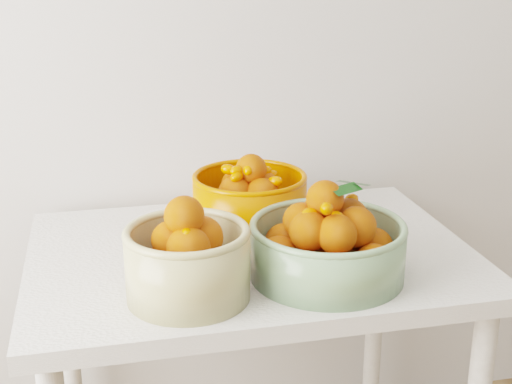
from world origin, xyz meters
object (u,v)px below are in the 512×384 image
bowl_cream (188,260)px  bowl_green (327,244)px  table (251,287)px  bowl_orange (250,202)px

bowl_cream → bowl_green: size_ratio=0.61×
table → bowl_cream: (-0.17, -0.20, 0.18)m
table → bowl_green: bearing=-53.3°
bowl_cream → table: bearing=50.0°
bowl_green → bowl_orange: bowl_green is taller
bowl_cream → bowl_green: bowl_cream is taller
bowl_green → bowl_orange: (-0.10, 0.27, 0.01)m
bowl_orange → bowl_green: bearing=-69.0°
bowl_cream → bowl_orange: (0.19, 0.31, -0.00)m
table → bowl_green: 0.27m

